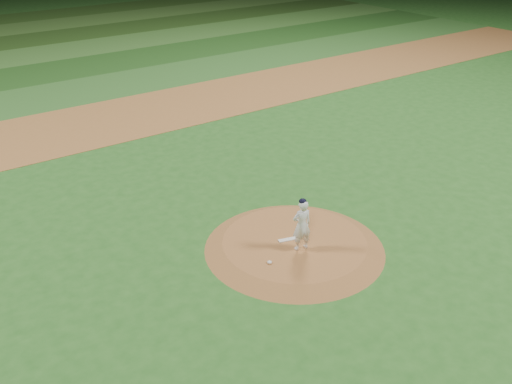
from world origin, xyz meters
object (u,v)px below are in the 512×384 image
Objects in this scene: pitchers_mound at (294,245)px; pitcher_on_mound at (302,225)px; pitching_rubber at (288,239)px; rosin_bag at (270,262)px.

pitchers_mound is 3.28× the size of pitcher_on_mound.
pitching_rubber is (-0.11, 0.17, 0.14)m from pitchers_mound.
pitching_rubber is at bearing 90.03° from pitcher_on_mound.
rosin_bag is at bearing -159.23° from pitchers_mound.
pitcher_on_mound is (1.22, 0.07, 0.79)m from rosin_bag.
rosin_bag is (-1.22, -0.67, 0.02)m from pitching_rubber.
pitchers_mound is at bearing 20.77° from rosin_bag.
pitchers_mound is 1.43m from rosin_bag.
pitching_rubber is 1.01m from pitcher_on_mound.
pitching_rubber is at bearing 124.08° from pitchers_mound.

